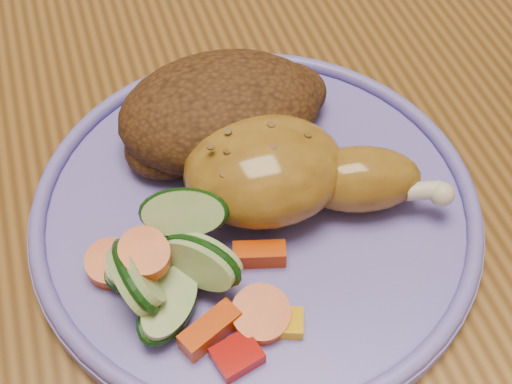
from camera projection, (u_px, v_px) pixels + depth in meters
dining_table at (220, 148)px, 0.60m from camera, size 0.90×1.40×0.75m
plate at (256, 213)px, 0.45m from camera, size 0.28×0.28×0.01m
plate_rim at (256, 202)px, 0.44m from camera, size 0.28×0.28×0.01m
chicken_leg at (288, 172)px, 0.43m from camera, size 0.16×0.10×0.05m
rice_pilaf at (224, 111)px, 0.46m from camera, size 0.14×0.10×0.06m
vegetable_pile at (174, 270)px, 0.39m from camera, size 0.11×0.12×0.06m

